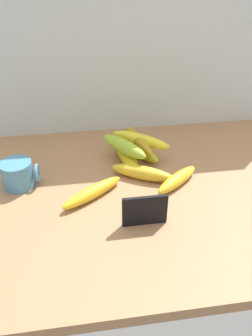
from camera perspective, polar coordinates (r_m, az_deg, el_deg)
counter_top at (r=97.35cm, az=4.25°, el=-4.21°), size 110.00×76.00×3.00cm
back_wall at (r=118.12cm, az=0.74°, el=20.89°), size 130.00×2.00×70.00cm
chalkboard_sign at (r=82.91cm, az=3.13°, el=-7.28°), size 11.00×1.80×8.40cm
coffee_mug at (r=99.96cm, az=-17.52°, el=-1.00°), size 10.19×8.69×7.68cm
banana_0 at (r=106.83cm, az=0.07°, el=2.07°), size 7.63×21.30×4.29cm
banana_1 at (r=97.72cm, az=8.52°, el=-1.94°), size 15.53×13.39×3.66cm
banana_2 at (r=99.22cm, az=2.78°, el=-0.80°), size 18.53×12.30×4.08cm
banana_3 at (r=109.92cm, az=2.02°, el=2.98°), size 13.18×17.20×4.12cm
banana_4 at (r=92.53cm, az=-5.60°, el=-4.05°), size 18.10×14.11×3.54cm
banana_5 at (r=103.27cm, az=-0.37°, el=3.63°), size 13.97×16.79×4.30cm
banana_6 at (r=107.73cm, az=2.24°, el=4.71°), size 18.07×14.95×3.79cm
banana_7 at (r=107.96cm, az=2.08°, el=4.67°), size 7.90×19.30×3.41cm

